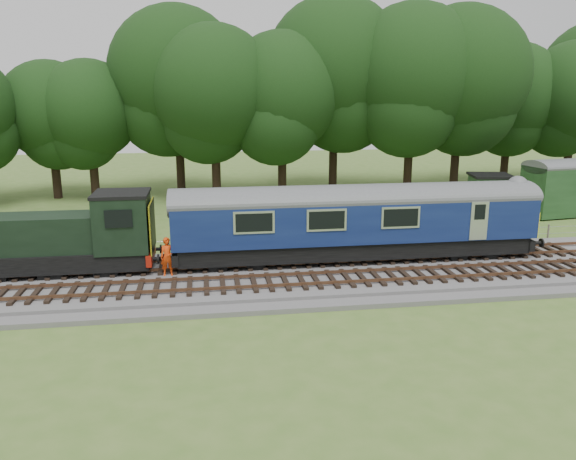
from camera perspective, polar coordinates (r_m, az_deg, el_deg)
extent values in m
plane|color=#476A27|center=(26.45, -3.78, -5.08)|extent=(120.00, 120.00, 0.00)
cube|color=#4C4C4F|center=(26.39, -3.78, -4.72)|extent=(70.00, 7.00, 0.35)
cube|color=brown|center=(26.95, -3.92, -3.63)|extent=(66.50, 0.07, 0.14)
cube|color=brown|center=(28.31, -4.16, -2.77)|extent=(66.50, 0.07, 0.14)
cube|color=brown|center=(24.11, -3.31, -5.73)|extent=(66.50, 0.07, 0.14)
cube|color=brown|center=(25.46, -3.62, -4.67)|extent=(66.50, 0.07, 0.14)
cube|color=black|center=(28.38, 6.83, -1.60)|extent=(17.46, 2.52, 0.85)
cube|color=#0E1A4B|center=(28.04, 6.91, 1.21)|extent=(18.00, 2.80, 2.05)
cube|color=yellow|center=(31.72, 22.80, 0.99)|extent=(0.06, 2.74, 1.30)
cube|color=black|center=(30.55, 17.74, -1.45)|extent=(2.60, 2.00, 0.55)
cube|color=black|center=(27.48, -5.35, -2.50)|extent=(2.60, 2.00, 0.55)
cube|color=black|center=(28.28, -22.62, -2.74)|extent=(8.73, 2.39, 0.85)
cube|color=black|center=(28.30, -25.20, -0.37)|extent=(6.30, 2.08, 1.70)
cube|color=black|center=(27.27, -16.41, 0.76)|extent=(2.40, 2.55, 2.60)
cube|color=#9B180B|center=(27.52, -13.75, -2.39)|extent=(0.25, 2.60, 0.55)
cube|color=yellow|center=(27.16, -13.62, 0.46)|extent=(0.06, 2.55, 2.30)
imported|color=#EB3F0C|center=(26.25, -12.13, -2.66)|extent=(0.69, 0.48, 1.79)
cube|color=#1B3C1B|center=(46.14, 19.80, 3.71)|extent=(3.24, 3.24, 2.28)
cube|color=black|center=(45.96, 19.93, 5.23)|extent=(3.57, 3.57, 0.18)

